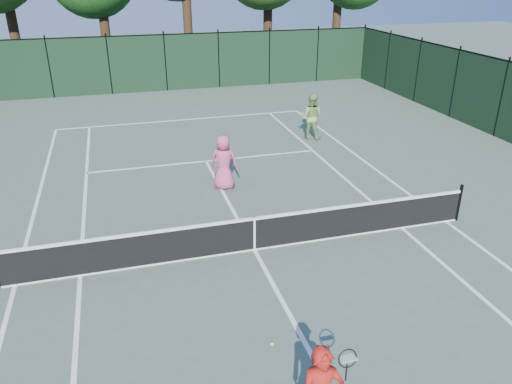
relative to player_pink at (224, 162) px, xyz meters
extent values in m
plane|color=#4B5B50|center=(-0.12, -3.87, -0.88)|extent=(90.00, 90.00, 0.00)
cube|color=white|center=(-5.60, -3.87, -0.88)|extent=(0.10, 23.77, 0.01)
cube|color=white|center=(5.37, -3.87, -0.88)|extent=(0.10, 23.77, 0.01)
cube|color=white|center=(-4.23, -3.87, -0.88)|extent=(0.10, 23.77, 0.01)
cube|color=white|center=(4.00, -3.87, -0.88)|extent=(0.10, 23.77, 0.01)
cube|color=white|center=(-0.12, 8.01, -0.88)|extent=(10.97, 0.10, 0.01)
cube|color=white|center=(-0.12, 2.53, -0.88)|extent=(8.23, 0.10, 0.01)
cube|color=white|center=(-0.12, -3.87, -0.88)|extent=(0.10, 12.80, 0.01)
cube|color=black|center=(-0.12, -3.87, -0.43)|extent=(11.60, 0.03, 0.85)
cube|color=white|center=(-0.12, -3.87, -0.01)|extent=(11.60, 0.05, 0.07)
cube|color=white|center=(-0.12, -3.87, -0.86)|extent=(11.60, 0.05, 0.04)
cube|color=white|center=(-0.12, -3.87, -0.43)|extent=(0.05, 0.04, 0.91)
cylinder|color=black|center=(5.68, -3.87, -0.35)|extent=(0.09, 0.09, 1.06)
cube|color=black|center=(-0.12, 14.13, 0.62)|extent=(24.00, 0.05, 3.00)
cylinder|color=black|center=(-8.12, 18.13, 1.52)|extent=(0.56, 0.56, 4.80)
cylinder|color=black|center=(-3.12, 17.93, 1.27)|extent=(0.56, 0.56, 4.30)
cylinder|color=black|center=(1.88, 18.43, 1.62)|extent=(0.56, 0.56, 5.00)
cylinder|color=black|center=(6.88, 17.73, 1.42)|extent=(0.56, 0.56, 4.60)
cylinder|color=black|center=(11.88, 18.23, 1.32)|extent=(0.56, 0.56, 4.40)
cylinder|color=black|center=(-0.19, -9.11, 0.07)|extent=(0.03, 0.03, 0.30)
torus|color=black|center=(-0.19, -9.11, 0.34)|extent=(0.30, 0.10, 0.30)
imported|color=#CF497B|center=(0.00, 0.00, 0.00)|extent=(1.01, 0.86, 1.76)
imported|color=#89B259|center=(4.47, 3.94, 0.03)|extent=(1.12, 1.07, 1.82)
sphere|color=yellow|center=(-0.73, -7.24, -0.85)|extent=(0.07, 0.07, 0.07)
camera|label=1|loc=(-3.01, -14.11, 5.54)|focal=35.00mm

